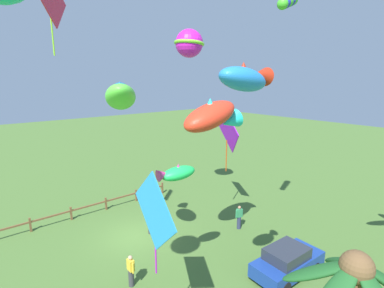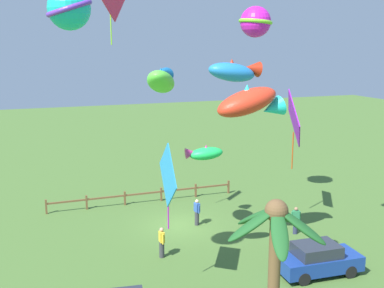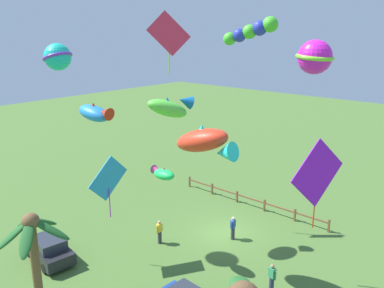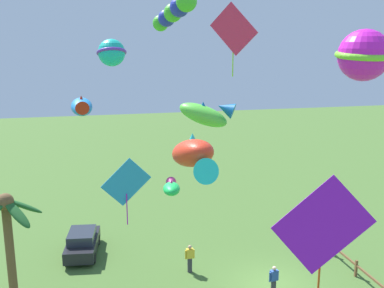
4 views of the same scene
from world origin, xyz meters
The scene contains 14 objects.
ground_plane centered at (0.00, 0.00, 0.00)m, with size 120.00×120.00×0.00m, color #476B2D.
rail_fence centered at (1.08, -4.81, 0.59)m, with size 12.84×0.12×0.95m.
parked_car_0 centered at (-4.02, 8.11, 0.75)m, with size 3.99×1.91×1.51m.
spectator_0 centered at (-5.70, 3.48, 0.81)m, with size 0.53×0.32×1.59m.
spectator_1 centered at (2.34, 3.85, 0.81)m, with size 0.26×0.55×1.59m.
spectator_2 centered at (-0.90, 0.29, 0.81)m, with size 0.29×0.54×1.59m.
kite_diamond_0 centered at (2.99, 7.14, 5.19)m, with size 0.22×2.67×3.72m.
kite_ball_2 centered at (-5.09, -0.89, 11.94)m, with size 2.24×2.23×1.86m.
kite_fish_3 centered at (-2.05, 4.67, 7.81)m, with size 3.85×1.76×2.02m.
kite_tube_4 centered at (-5.61, 6.13, 13.31)m, with size 2.12×1.09×1.12m.
kite_fish_5 centered at (0.95, 9.16, 9.60)m, with size 2.20×1.02×0.98m.
kite_fish_7 centered at (2.01, 3.06, 8.89)m, with size 2.36×3.19×1.73m.
kite_fish_8 centered at (0.59, 5.16, 5.56)m, with size 1.92×1.06×0.79m.
kite_diamond_9 centered at (-6.72, 1.25, 6.24)m, with size 1.31×3.28×4.83m.
Camera 1 is at (7.81, 14.92, 9.55)m, focal length 27.15 mm.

